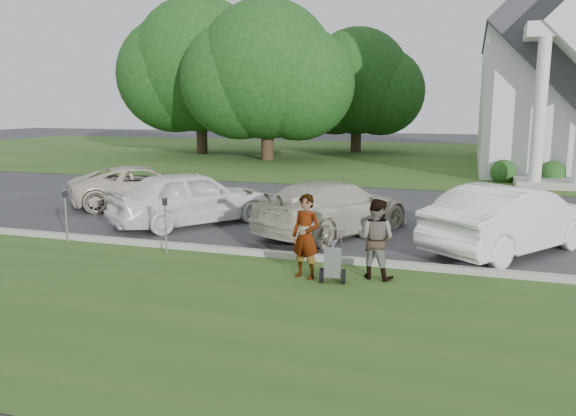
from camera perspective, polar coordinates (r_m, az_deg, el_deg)
The scene contains 17 objects.
ground at distance 12.12m, azimuth -2.28°, elevation -5.71°, with size 120.00×120.00×0.00m, color #333335.
grass_strip at distance 9.50m, azimuth -8.66°, elevation -10.39°, with size 80.00×7.00×0.01m, color #2A4D1A.
church_lawn at distance 38.28m, azimuth 11.91°, elevation 5.12°, with size 80.00×30.00×0.01m, color #2A4D1A.
curb at distance 12.60m, azimuth -1.41°, elevation -4.73°, with size 80.00×0.18×0.15m, color #9E9E93.
church at distance 34.49m, azimuth 27.01°, elevation 13.56°, with size 9.19×19.00×24.10m.
tree_left at distance 35.09m, azimuth -2.19°, elevation 13.22°, with size 10.63×8.40×9.71m.
tree_far at distance 40.26m, azimuth -8.94°, elevation 13.57°, with size 11.64×9.20×10.73m.
tree_back at distance 41.72m, azimuth 7.01°, elevation 12.17°, with size 9.61×7.60×8.89m.
striping_cart at distance 10.78m, azimuth 4.57°, elevation -5.64°, with size 0.54×1.01×0.90m.
person_left at distance 10.94m, azimuth 1.83°, elevation -2.98°, with size 0.61×0.40×1.66m, color #999999.
person_right at distance 11.06m, azimuth 8.90°, elevation -3.17°, with size 0.77×0.60×1.58m, color #999999.
parking_meter_near at distance 13.01m, azimuth -12.35°, elevation -1.05°, with size 0.10×0.09×1.32m.
parking_meter_far at distance 14.84m, azimuth -21.66°, elevation -0.16°, with size 0.10×0.09×1.32m.
car_a at distance 19.69m, azimuth -14.37°, elevation 2.22°, with size 2.24×4.86×1.35m, color beige.
car_b at distance 16.18m, azimuth -9.79°, elevation 1.07°, with size 1.85×4.61×1.57m, color white.
car_c at distance 14.87m, azimuth 4.63°, elevation 0.08°, with size 1.98×4.88×1.42m, color beige.
car_d at distance 13.91m, azimuth 21.71°, elevation -1.04°, with size 1.65×4.74×1.56m, color white.
Camera 1 is at (4.05, -10.92, 3.35)m, focal length 35.00 mm.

